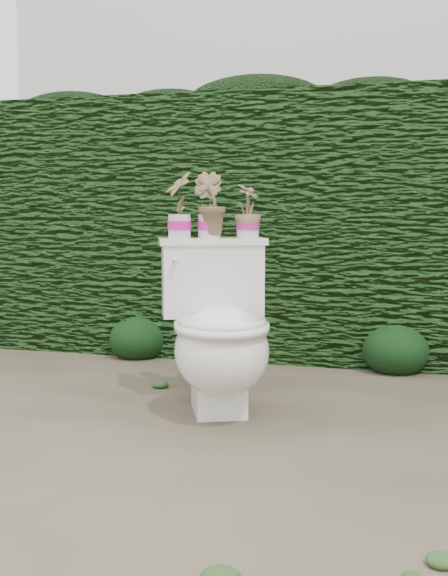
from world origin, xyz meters
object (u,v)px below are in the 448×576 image
(toilet, at_px, (219,335))
(potted_plant_left, at_px, (179,206))
(potted_plant_right, at_px, (248,212))
(potted_plant_center, at_px, (209,206))

(toilet, xyz_separation_m, potted_plant_left, (-0.24, 0.16, 0.57))
(toilet, relative_size, potted_plant_right, 3.38)
(toilet, bearing_deg, potted_plant_right, 54.91)
(potted_plant_right, bearing_deg, potted_plant_center, 121.12)
(potted_plant_center, height_order, potted_plant_right, potted_plant_center)
(potted_plant_center, relative_size, potted_plant_right, 1.25)
(potted_plant_center, bearing_deg, potted_plant_left, 45.49)
(potted_plant_right, bearing_deg, toilet, 176.03)
(potted_plant_left, relative_size, potted_plant_right, 1.24)
(toilet, xyz_separation_m, potted_plant_right, (0.06, 0.29, 0.54))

